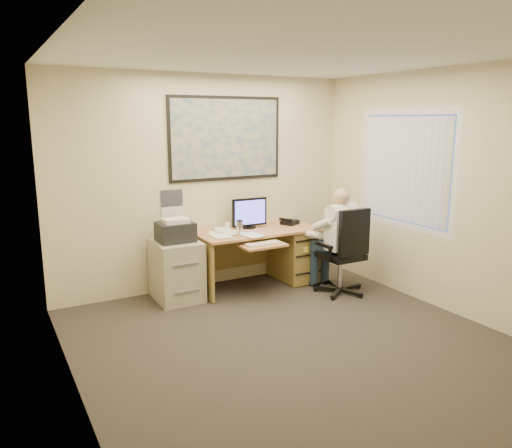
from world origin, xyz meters
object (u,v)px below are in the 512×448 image
office_chair (343,269)px  person (340,241)px  filing_cabinet (177,265)px  desk (278,249)px

office_chair → person: person is taller
office_chair → person: 0.35m
filing_cabinet → desk: bearing=0.4°
desk → filing_cabinet: bearing=-180.0°
desk → filing_cabinet: size_ratio=1.60×
office_chair → filing_cabinet: bearing=156.4°
office_chair → person: size_ratio=0.84×
desk → filing_cabinet: 1.42m
filing_cabinet → office_chair: office_chair is taller
office_chair → person: (0.00, 0.08, 0.34)m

